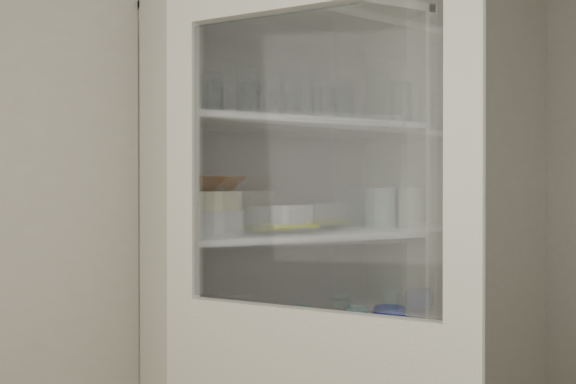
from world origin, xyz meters
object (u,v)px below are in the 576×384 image
mug_blue (390,319)px  mug_teal (357,318)px  goblet_0 (179,98)px  white_ramekin (292,214)px  goblet_2 (280,106)px  white_canister (198,329)px  cream_bowl (212,201)px  glass_platter (292,229)px  teal_jar (302,324)px  pantry_cabinet (281,315)px  grey_bowl_stack (381,208)px  plate_stack_back (213,217)px  mug_white (330,330)px  goblet_1 (252,99)px  yellow_trivet (292,225)px  plate_stack_front (212,223)px  measuring_cups (277,340)px  terracotta_bowl (212,184)px  goblet_3 (340,108)px

mug_blue → mug_teal: 0.13m
goblet_0 → white_ramekin: size_ratio=0.98×
goblet_2 → white_canister: (-0.35, -0.06, -0.81)m
mug_blue → white_canister: white_canister is taller
goblet_0 → mug_blue: size_ratio=1.24×
mug_blue → cream_bowl: bearing=-167.4°
glass_platter → teal_jar: (0.07, 0.05, -0.36)m
cream_bowl → glass_platter: 0.32m
mug_blue → glass_platter: bearing=-167.9°
mug_blue → teal_jar: size_ratio=1.20×
pantry_cabinet → goblet_2: bearing=66.4°
mug_teal → white_canister: (-0.65, 0.01, 0.02)m
goblet_0 → grey_bowl_stack: goblet_0 is taller
plate_stack_back → mug_teal: bearing=-5.6°
goblet_0 → mug_blue: bearing=-10.2°
mug_blue → mug_white: size_ratio=1.28×
pantry_cabinet → white_canister: size_ratio=16.15×
goblet_2 → mug_blue: (0.39, -0.16, -0.83)m
goblet_1 → plate_stack_back: size_ratio=0.96×
cream_bowl → yellow_trivet: bearing=-1.6°
plate_stack_back → glass_platter: bearing=-27.6°
plate_stack_front → measuring_cups: bearing=-4.2°
grey_bowl_stack → white_ramekin: bearing=-174.3°
plate_stack_back → measuring_cups: 0.50m
terracotta_bowl → cream_bowl: bearing=180.0°
mug_teal → pantry_cabinet: bearing=166.7°
mug_white → teal_jar: 0.12m
yellow_trivet → terracotta_bowl: bearing=178.4°
mug_blue → goblet_2: bearing=172.2°
plate_stack_front → cream_bowl: size_ratio=1.07×
pantry_cabinet → mug_teal: bearing=-5.4°
goblet_2 → measuring_cups: size_ratio=1.56×
goblet_0 → plate_stack_front: 0.46m
goblet_2 → glass_platter: goblet_2 is taller
goblet_1 → teal_jar: size_ratio=1.79×
goblet_1 → teal_jar: (0.16, -0.10, -0.84)m
white_canister → goblet_0: bearing=144.4°
goblet_3 → measuring_cups: goblet_3 is taller
measuring_cups → goblet_2: bearing=60.2°
white_canister → mug_blue: bearing=-7.9°
plate_stack_front → white_canister: 0.39m
teal_jar → measuring_cups: (-0.13, -0.06, -0.03)m
terracotta_bowl → plate_stack_back: bearing=68.4°
terracotta_bowl → plate_stack_front: bearing=0.0°
white_ramekin → cream_bowl: bearing=178.4°
grey_bowl_stack → teal_jar: 0.55m
plate_stack_front → white_ramekin: (0.30, -0.01, 0.02)m
white_ramekin → measuring_cups: 0.45m
plate_stack_front → teal_jar: bearing=6.6°
goblet_2 → measuring_cups: 0.87m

